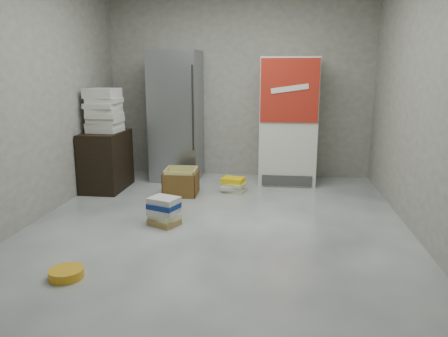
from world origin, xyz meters
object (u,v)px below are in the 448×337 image
steel_fridge (176,116)px  cardboard_box (181,184)px  wood_shelf (106,161)px  coke_cooler (288,121)px  phonebook_stack_main (164,211)px

steel_fridge → cardboard_box: size_ratio=4.22×
wood_shelf → cardboard_box: 1.12m
coke_cooler → phonebook_stack_main: size_ratio=4.79×
wood_shelf → phonebook_stack_main: size_ratio=2.13×
phonebook_stack_main → cardboard_box: size_ratio=0.83×
steel_fridge → coke_cooler: (1.65, -0.01, -0.05)m
coke_cooler → wood_shelf: coke_cooler is taller
steel_fridge → coke_cooler: 1.65m
coke_cooler → phonebook_stack_main: coke_cooler is taller
coke_cooler → steel_fridge: bearing=179.8°
coke_cooler → wood_shelf: (-2.48, -0.72, -0.50)m
steel_fridge → cardboard_box: 1.21m
coke_cooler → phonebook_stack_main: 2.55m
coke_cooler → cardboard_box: bearing=-148.3°
coke_cooler → cardboard_box: size_ratio=4.00×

